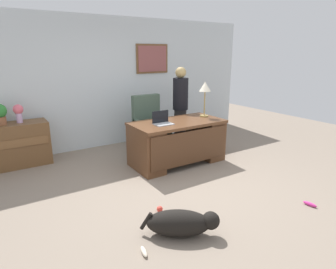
# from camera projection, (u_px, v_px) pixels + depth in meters

# --- Properties ---
(ground_plane) EXTENTS (12.00, 12.00, 0.00)m
(ground_plane) POSITION_uv_depth(u_px,v_px,m) (178.00, 186.00, 4.43)
(ground_plane) COLOR gray
(back_wall) EXTENTS (7.00, 0.16, 2.70)m
(back_wall) POSITION_uv_depth(u_px,v_px,m) (110.00, 83.00, 6.16)
(back_wall) COLOR silver
(back_wall) RESTS_ON ground_plane
(desk) EXTENTS (1.67, 0.85, 0.78)m
(desk) POSITION_uv_depth(u_px,v_px,m) (178.00, 141.00, 5.25)
(desk) COLOR brown
(desk) RESTS_ON ground_plane
(credenza) EXTENTS (1.38, 0.50, 0.78)m
(credenza) POSITION_uv_depth(u_px,v_px,m) (7.00, 146.00, 5.06)
(credenza) COLOR brown
(credenza) RESTS_ON ground_plane
(armchair) EXTENTS (0.60, 0.59, 1.15)m
(armchair) POSITION_uv_depth(u_px,v_px,m) (150.00, 127.00, 5.90)
(armchair) COLOR #475B4C
(armchair) RESTS_ON ground_plane
(person_standing) EXTENTS (0.32, 0.32, 1.69)m
(person_standing) POSITION_uv_depth(u_px,v_px,m) (180.00, 106.00, 6.11)
(person_standing) COLOR #262323
(person_standing) RESTS_ON ground_plane
(dog_lying) EXTENTS (0.77, 0.65, 0.30)m
(dog_lying) POSITION_uv_depth(u_px,v_px,m) (182.00, 223.00, 3.20)
(dog_lying) COLOR black
(dog_lying) RESTS_ON ground_plane
(laptop) EXTENTS (0.32, 0.22, 0.22)m
(laptop) POSITION_uv_depth(u_px,v_px,m) (162.00, 121.00, 4.96)
(laptop) COLOR #B2B5BA
(laptop) RESTS_ON desk
(desk_lamp) EXTENTS (0.22, 0.22, 0.66)m
(desk_lamp) POSITION_uv_depth(u_px,v_px,m) (205.00, 89.00, 5.42)
(desk_lamp) COLOR #9E8447
(desk_lamp) RESTS_ON desk
(vase_with_flowers) EXTENTS (0.17, 0.17, 0.32)m
(vase_with_flowers) POSITION_uv_depth(u_px,v_px,m) (18.00, 112.00, 5.03)
(vase_with_flowers) COLOR #C8A4D2
(vase_with_flowers) RESTS_ON credenza
(dog_toy_ball) EXTENTS (0.08, 0.08, 0.08)m
(dog_toy_ball) POSITION_uv_depth(u_px,v_px,m) (160.00, 209.00, 3.70)
(dog_toy_ball) COLOR #E53F33
(dog_toy_ball) RESTS_ON ground_plane
(dog_toy_bone) EXTENTS (0.09, 0.18, 0.05)m
(dog_toy_bone) POSITION_uv_depth(u_px,v_px,m) (144.00, 252.00, 2.93)
(dog_toy_bone) COLOR beige
(dog_toy_bone) RESTS_ON ground_plane
(dog_toy_plush) EXTENTS (0.07, 0.19, 0.05)m
(dog_toy_plush) POSITION_uv_depth(u_px,v_px,m) (310.00, 204.00, 3.85)
(dog_toy_plush) COLOR #D8338C
(dog_toy_plush) RESTS_ON ground_plane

